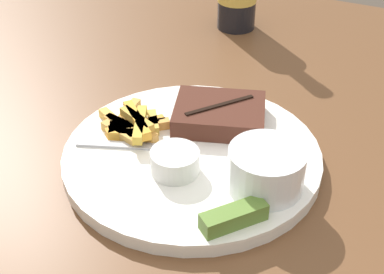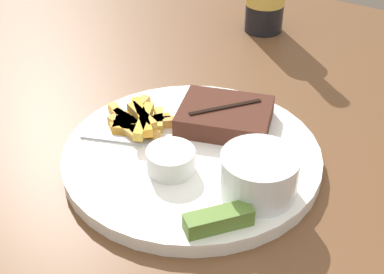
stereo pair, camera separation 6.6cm
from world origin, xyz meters
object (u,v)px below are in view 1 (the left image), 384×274
dinner_plate (192,156)px  dipping_sauce_cup (175,161)px  fork_utensil (124,145)px  pickle_spear (234,217)px  coleslaw_cup (266,167)px  steak_portion (219,114)px

dinner_plate → dipping_sauce_cup: 0.05m
fork_utensil → pickle_spear: bearing=-41.6°
dipping_sauce_cup → coleslaw_cup: bearing=10.7°
dipping_sauce_cup → fork_utensil: 0.08m
coleslaw_cup → dipping_sauce_cup: bearing=-169.3°
steak_portion → dipping_sauce_cup: size_ratio=2.44×
dinner_plate → dipping_sauce_cup: size_ratio=5.56×
fork_utensil → dinner_plate: bearing=0.0°
steak_portion → dipping_sauce_cup: (-0.01, -0.12, 0.00)m
dipping_sauce_cup → fork_utensil: bearing=168.8°
dinner_plate → fork_utensil: bearing=-159.4°
pickle_spear → fork_utensil: size_ratio=0.55×
coleslaw_cup → pickle_spear: 0.07m
steak_portion → coleslaw_cup: size_ratio=1.63×
dinner_plate → dipping_sauce_cup: bearing=-89.8°
steak_portion → coleslaw_cup: (0.10, -0.10, 0.01)m
coleslaw_cup → steak_portion: bearing=135.2°
steak_portion → fork_utensil: (-0.09, -0.10, -0.01)m
coleslaw_cup → dipping_sauce_cup: coleslaw_cup is taller
dipping_sauce_cup → pickle_spear: 0.11m
steak_portion → pickle_spear: steak_portion is taller
steak_portion → coleslaw_cup: 0.14m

